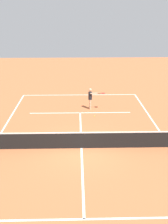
# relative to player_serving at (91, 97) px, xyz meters

# --- Properties ---
(ground_plane) EXTENTS (60.00, 60.00, 0.00)m
(ground_plane) POSITION_rel_player_serving_xyz_m (0.82, 6.38, -0.96)
(ground_plane) COLOR #B76038
(court_lines) EXTENTS (9.94, 20.27, 0.01)m
(court_lines) POSITION_rel_player_serving_xyz_m (0.82, 6.38, -0.95)
(court_lines) COLOR white
(court_lines) RESTS_ON ground
(tennis_net) EXTENTS (10.54, 0.10, 1.07)m
(tennis_net) POSITION_rel_player_serving_xyz_m (0.82, 6.38, -0.46)
(tennis_net) COLOR #4C4C51
(tennis_net) RESTS_ON ground
(player_serving) EXTENTS (1.26, 0.51, 1.62)m
(player_serving) POSITION_rel_player_serving_xyz_m (0.00, 0.00, 0.00)
(player_serving) COLOR #D8A884
(player_serving) RESTS_ON ground
(tennis_ball) EXTENTS (0.07, 0.07, 0.07)m
(tennis_ball) POSITION_rel_player_serving_xyz_m (-0.18, 1.62, -0.92)
(tennis_ball) COLOR #CCE033
(tennis_ball) RESTS_ON ground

